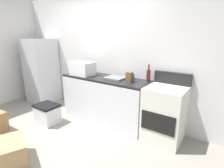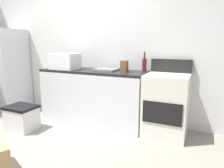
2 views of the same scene
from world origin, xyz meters
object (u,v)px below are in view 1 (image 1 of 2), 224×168
object	(u,v)px
stove_oven	(165,113)
cardboard_box_small	(11,152)
microwave	(83,69)
storage_bin	(48,114)
coffee_mug	(132,77)
wine_bottle	(148,75)
refrigerator	(42,71)
knife_block	(129,77)

from	to	relation	value
stove_oven	cardboard_box_small	world-z (taller)	stove_oven
microwave	storage_bin	bearing A→B (deg)	-116.99
cardboard_box_small	storage_bin	xyz separation A→B (m)	(-0.60, 0.98, 0.03)
microwave	coffee_mug	bearing A→B (deg)	13.44
coffee_mug	stove_oven	bearing A→B (deg)	-12.26
microwave	wine_bottle	bearing A→B (deg)	12.92
refrigerator	wine_bottle	bearing A→B (deg)	5.26
refrigerator	knife_block	bearing A→B (deg)	0.08
wine_bottle	knife_block	distance (m)	0.35
wine_bottle	knife_block	world-z (taller)	wine_bottle
microwave	wine_bottle	xyz separation A→B (m)	(1.32, 0.30, -0.03)
wine_bottle	stove_oven	bearing A→B (deg)	-27.11
storage_bin	cardboard_box_small	bearing A→B (deg)	-58.36
stove_oven	knife_block	distance (m)	0.83
microwave	cardboard_box_small	bearing A→B (deg)	-81.31
refrigerator	storage_bin	xyz separation A→B (m)	(1.19, -0.72, -0.62)
wine_bottle	microwave	bearing A→B (deg)	-167.08
cardboard_box_small	stove_oven	bearing A→B (deg)	50.04
microwave	wine_bottle	size ratio (longest dim) A/B	1.53
wine_bottle	knife_block	bearing A→B (deg)	-132.66
refrigerator	microwave	size ratio (longest dim) A/B	3.52
microwave	knife_block	distance (m)	1.08
stove_oven	wine_bottle	xyz separation A→B (m)	(-0.41, 0.21, 0.54)
refrigerator	coffee_mug	distance (m)	2.59
wine_bottle	coffee_mug	bearing A→B (deg)	-168.94
microwave	cardboard_box_small	xyz separation A→B (m)	(0.25, -1.66, -0.87)
wine_bottle	cardboard_box_small	distance (m)	2.39
cardboard_box_small	storage_bin	size ratio (longest dim) A/B	1.10
coffee_mug	storage_bin	world-z (taller)	coffee_mug
refrigerator	storage_bin	bearing A→B (deg)	-31.25
wine_bottle	cardboard_box_small	xyz separation A→B (m)	(-1.07, -1.97, -0.85)
refrigerator	knife_block	world-z (taller)	refrigerator
stove_oven	storage_bin	world-z (taller)	stove_oven
coffee_mug	storage_bin	xyz separation A→B (m)	(-1.38, -0.93, -0.76)
wine_bottle	storage_bin	world-z (taller)	wine_bottle
microwave	knife_block	size ratio (longest dim) A/B	2.56
knife_block	cardboard_box_small	world-z (taller)	knife_block
coffee_mug	cardboard_box_small	size ratio (longest dim) A/B	0.20
stove_oven	cardboard_box_small	distance (m)	2.31
stove_oven	coffee_mug	bearing A→B (deg)	167.74
cardboard_box_small	storage_bin	world-z (taller)	storage_bin
refrigerator	wine_bottle	xyz separation A→B (m)	(2.86, 0.26, 0.20)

